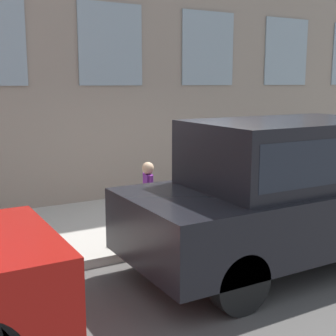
{
  "coord_description": "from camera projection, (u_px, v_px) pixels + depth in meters",
  "views": [
    {
      "loc": [
        -5.66,
        3.66,
        2.47
      ],
      "look_at": [
        0.46,
        0.17,
        1.18
      ],
      "focal_mm": 50.0,
      "sensor_mm": 36.0,
      "label": 1
    }
  ],
  "objects": [
    {
      "name": "sidewalk",
      "position": [
        147.0,
        219.0,
        8.34
      ],
      "size": [
        3.02,
        60.0,
        0.13
      ],
      "color": "#B2ADA3",
      "rests_on": "ground_plane"
    },
    {
      "name": "ground_plane",
      "position": [
        193.0,
        248.0,
        7.07
      ],
      "size": [
        80.0,
        80.0,
        0.0
      ],
      "primitive_type": "plane",
      "color": "#514F4C"
    },
    {
      "name": "parked_truck_charcoal_near",
      "position": [
        285.0,
        185.0,
        6.27
      ],
      "size": [
        1.87,
        4.32,
        1.98
      ],
      "color": "black",
      "rests_on": "ground_plane"
    },
    {
      "name": "person",
      "position": [
        148.0,
        192.0,
        7.13
      ],
      "size": [
        0.28,
        0.18,
        1.15
      ],
      "rotation": [
        0.0,
        0.0,
        -0.79
      ],
      "color": "#232328",
      "rests_on": "sidewalk"
    },
    {
      "name": "fire_hydrant",
      "position": [
        187.0,
        208.0,
        7.38
      ],
      "size": [
        0.37,
        0.47,
        0.75
      ],
      "color": "red",
      "rests_on": "sidewalk"
    }
  ]
}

